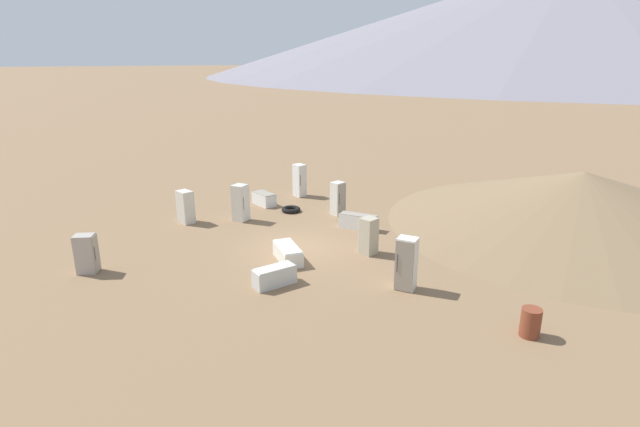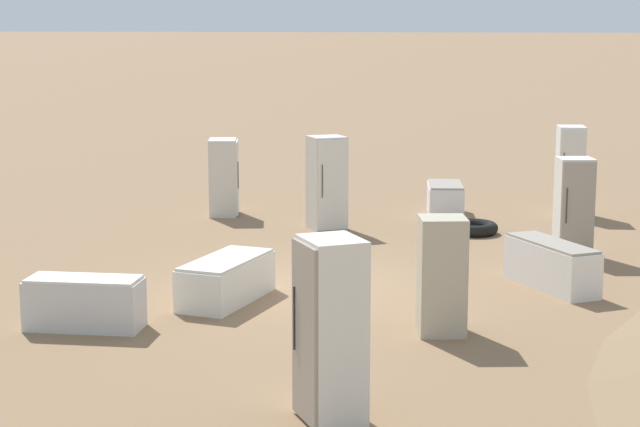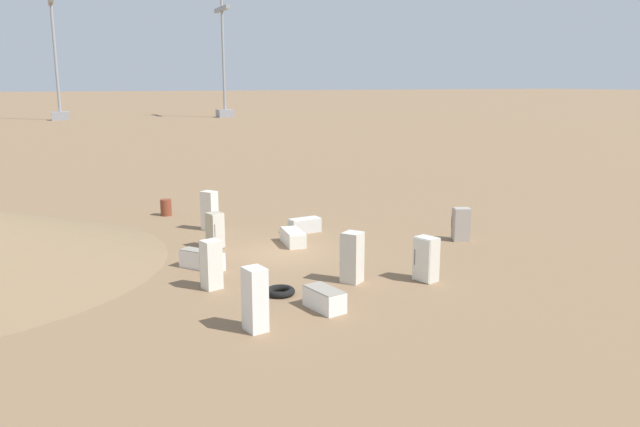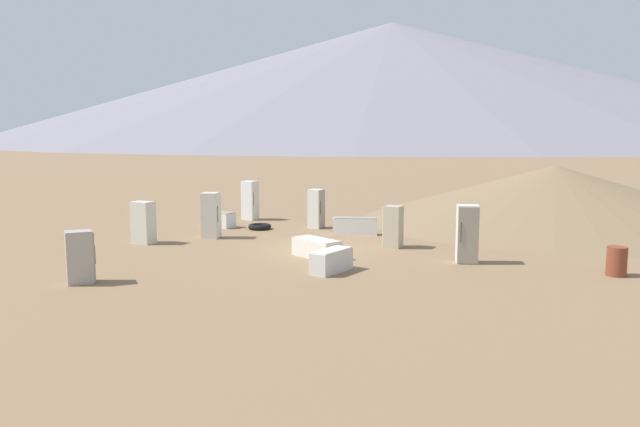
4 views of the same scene
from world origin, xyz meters
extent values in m
plane|color=#846647|center=(0.00, 0.00, 0.00)|extent=(1000.00, 1000.00, 0.00)
cube|color=silver|center=(1.20, -0.98, 0.31)|extent=(1.94, 0.99, 0.62)
cube|color=beige|center=(1.20, -0.98, 0.64)|extent=(1.86, 0.95, 0.04)
cube|color=white|center=(-0.89, 3.68, 0.35)|extent=(1.84, 1.59, 0.70)
cube|color=gray|center=(-0.89, 3.68, 0.72)|extent=(1.76, 1.53, 0.04)
cube|color=silver|center=(-3.39, 3.91, 0.88)|extent=(0.71, 0.74, 1.77)
cube|color=gray|center=(-3.10, 4.00, 0.88)|extent=(0.20, 0.57, 1.70)
cylinder|color=#2D2D2D|center=(-3.01, 3.80, 0.97)|extent=(0.02, 0.02, 0.62)
cube|color=white|center=(-6.89, 1.10, 0.33)|extent=(1.60, 1.01, 0.66)
cube|color=gray|center=(-6.89, 1.10, 0.68)|extent=(1.53, 0.97, 0.04)
cube|color=white|center=(-7.68, 3.69, 0.97)|extent=(0.77, 0.66, 1.93)
cube|color=silver|center=(-7.32, 3.75, 0.97)|extent=(0.13, 0.53, 1.86)
cylinder|color=#2D2D2D|center=(-7.26, 3.57, 1.06)|extent=(0.02, 0.02, 0.68)
cube|color=silver|center=(3.08, -2.33, 0.34)|extent=(0.81, 1.64, 0.67)
cube|color=silver|center=(3.08, -2.33, 0.69)|extent=(0.78, 1.57, 0.04)
cube|color=beige|center=(-5.70, -3.56, 0.83)|extent=(0.94, 0.79, 1.65)
cube|color=silver|center=(-5.79, -3.26, 0.83)|extent=(0.74, 0.27, 1.59)
cylinder|color=#2D2D2D|center=(-5.53, -3.15, 0.91)|extent=(0.02, 0.02, 0.58)
cube|color=#B2A88E|center=(2.04, 2.39, 0.79)|extent=(0.76, 0.76, 1.58)
cube|color=beige|center=(1.73, 2.29, 0.79)|extent=(0.21, 0.57, 1.52)
cylinder|color=#2D2D2D|center=(1.64, 2.49, 0.87)|extent=(0.02, 0.02, 0.55)
cube|color=silver|center=(5.51, 1.77, 0.97)|extent=(0.89, 0.86, 1.95)
cube|color=gray|center=(5.68, 1.52, 0.97)|extent=(0.56, 0.42, 1.87)
cylinder|color=#2D2D2D|center=(5.51, 1.36, 1.07)|extent=(0.02, 0.02, 0.68)
cube|color=beige|center=(-4.75, -0.98, 0.94)|extent=(0.92, 0.92, 1.88)
cube|color=silver|center=(-4.48, -0.79, 0.94)|extent=(0.41, 0.55, 1.81)
cylinder|color=#2D2D2D|center=(-4.31, -0.96, 1.03)|extent=(0.02, 0.02, 0.66)
torus|color=black|center=(-4.99, 1.93, 0.12)|extent=(1.03, 1.03, 0.24)
camera|label=1|loc=(18.70, -8.49, 8.01)|focal=28.00mm
camera|label=2|loc=(15.84, 4.42, 4.10)|focal=60.00mm
camera|label=3|loc=(-24.32, 8.96, 7.22)|focal=35.00mm
camera|label=4|loc=(15.75, -16.67, 4.36)|focal=35.00mm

